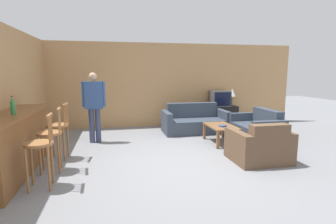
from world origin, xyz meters
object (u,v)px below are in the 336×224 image
(book_on_table, at_px, (223,126))
(table_lamp, at_px, (232,93))
(bottle, at_px, (13,106))
(coffee_table, at_px, (221,128))
(couch_far, at_px, (195,122))
(bar_chair_near, at_px, (40,149))
(loveseat_right, at_px, (257,129))
(bar_chair_far, at_px, (58,129))
(person_by_window, at_px, (94,103))
(tv_unit, at_px, (219,116))
(armchair_near, at_px, (260,147))
(bar_chair_mid, at_px, (50,138))
(tv, at_px, (220,98))

(book_on_table, xyz_separation_m, table_lamp, (1.26, 2.19, 0.58))
(bottle, bearing_deg, coffee_table, 17.98)
(couch_far, bearing_deg, bar_chair_near, -137.26)
(bar_chair_near, relative_size, table_lamp, 2.01)
(loveseat_right, bearing_deg, bar_chair_far, -172.78)
(loveseat_right, height_order, person_by_window, person_by_window)
(tv_unit, distance_m, person_by_window, 4.10)
(bar_chair_near, xyz_separation_m, coffee_table, (3.60, 1.80, -0.23))
(bar_chair_near, relative_size, armchair_near, 1.07)
(table_lamp, relative_size, person_by_window, 0.32)
(bar_chair_mid, distance_m, couch_far, 4.14)
(tv_unit, relative_size, table_lamp, 2.05)
(armchair_near, relative_size, tv, 1.74)
(bar_chair_near, relative_size, tv, 1.86)
(armchair_near, bearing_deg, table_lamp, 73.10)
(bar_chair_far, distance_m, armchair_near, 3.93)
(couch_far, xyz_separation_m, person_by_window, (-2.73, -0.60, 0.68))
(bar_chair_mid, xyz_separation_m, bar_chair_far, (0.00, 0.68, 0.00))
(book_on_table, xyz_separation_m, person_by_window, (-2.98, 0.82, 0.52))
(bar_chair_mid, distance_m, book_on_table, 3.73)
(bar_chair_near, bearing_deg, loveseat_right, 22.62)
(table_lamp, bearing_deg, book_on_table, -119.91)
(bar_chair_mid, relative_size, book_on_table, 5.51)
(tv, bearing_deg, book_on_table, -110.84)
(bar_chair_mid, height_order, table_lamp, table_lamp)
(couch_far, height_order, coffee_table, couch_far)
(bar_chair_near, relative_size, bar_chair_far, 1.00)
(bar_chair_near, bearing_deg, person_by_window, 76.22)
(table_lamp, bearing_deg, tv_unit, -180.00)
(couch_far, xyz_separation_m, tv, (1.07, 0.76, 0.59))
(bar_chair_near, relative_size, loveseat_right, 0.79)
(tv_unit, relative_size, book_on_table, 5.64)
(bar_chair_near, xyz_separation_m, armchair_near, (3.80, 0.40, -0.32))
(armchair_near, bearing_deg, bar_chair_mid, 175.88)
(bar_chair_far, bearing_deg, bar_chair_near, -90.00)
(person_by_window, bearing_deg, tv_unit, 19.72)
(couch_far, height_order, armchair_near, couch_far)
(coffee_table, bearing_deg, armchair_near, -82.02)
(book_on_table, relative_size, person_by_window, 0.12)
(loveseat_right, height_order, bottle, bottle)
(bottle, bearing_deg, armchair_near, -1.06)
(bar_chair_far, bearing_deg, bottle, -118.62)
(armchair_near, bearing_deg, book_on_table, 99.31)
(bar_chair_far, xyz_separation_m, armchair_near, (3.80, -0.95, -0.32))
(bar_chair_mid, relative_size, armchair_near, 1.07)
(couch_far, bearing_deg, bottle, -145.61)
(coffee_table, bearing_deg, book_on_table, -95.23)
(bottle, bearing_deg, tv_unit, 34.64)
(bottle, bearing_deg, bar_chair_far, 61.38)
(bar_chair_near, distance_m, loveseat_right, 5.05)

